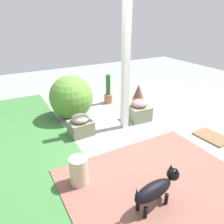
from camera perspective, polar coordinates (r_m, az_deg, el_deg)
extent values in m
plane|color=gray|center=(4.13, 5.29, -6.43)|extent=(12.00, 12.00, 0.00)
cube|color=#885548|center=(3.21, 10.76, -17.09)|extent=(1.80, 2.40, 0.02)
cube|color=white|center=(4.06, 3.56, 11.06)|extent=(0.12, 0.12, 2.35)
cube|color=gray|center=(4.72, 6.97, -0.24)|extent=(0.43, 0.46, 0.31)
ellipsoid|color=gray|center=(4.64, 7.10, 2.16)|extent=(0.34, 0.34, 0.15)
cube|color=gray|center=(4.18, -8.10, -4.08)|extent=(0.39, 0.45, 0.27)
ellipsoid|color=gray|center=(4.09, -8.26, -1.72)|extent=(0.33, 0.33, 0.15)
sphere|color=#5A9036|center=(4.78, -10.51, 3.82)|extent=(0.92, 0.92, 0.92)
cylinder|color=#CB7645|center=(5.40, 6.72, 2.65)|extent=(0.27, 0.27, 0.25)
cone|color=brown|center=(5.30, 6.86, 5.46)|extent=(0.24, 0.24, 0.31)
cylinder|color=#AA6641|center=(5.60, -0.96, 3.49)|extent=(0.20, 0.20, 0.22)
cylinder|color=#2D5828|center=(5.48, -0.99, 7.05)|extent=(0.11, 0.11, 0.51)
ellipsoid|color=black|center=(2.70, 10.66, -19.39)|extent=(0.24, 0.56, 0.20)
sphere|color=black|center=(2.83, 15.51, -15.27)|extent=(0.15, 0.15, 0.15)
cone|color=black|center=(2.80, 15.04, -13.50)|extent=(0.05, 0.05, 0.06)
cone|color=black|center=(2.76, 16.40, -14.31)|extent=(0.05, 0.05, 0.06)
cylinder|color=black|center=(2.94, 11.91, -19.83)|extent=(0.05, 0.05, 0.16)
cylinder|color=black|center=(2.89, 13.85, -21.14)|extent=(0.05, 0.05, 0.16)
cylinder|color=black|center=(2.77, 6.67, -22.93)|extent=(0.05, 0.05, 0.16)
cylinder|color=black|center=(2.71, 8.61, -24.46)|extent=(0.05, 0.05, 0.16)
cone|color=black|center=(2.48, 6.40, -19.94)|extent=(0.04, 0.04, 0.13)
cylinder|color=#C7B693|center=(3.03, -8.55, -14.91)|extent=(0.25, 0.25, 0.40)
cube|color=brown|center=(4.48, 24.42, -5.88)|extent=(0.61, 0.45, 0.03)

